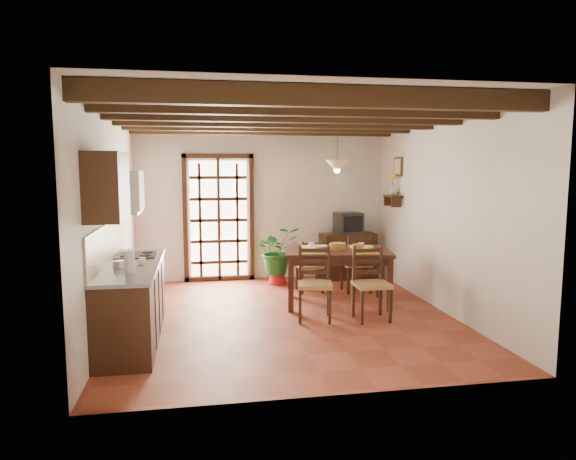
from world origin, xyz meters
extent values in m
plane|color=brown|center=(0.00, 0.00, 0.00)|extent=(5.00, 5.00, 0.00)
cube|color=silver|center=(0.00, 2.50, 1.40)|extent=(4.50, 0.02, 2.80)
cube|color=silver|center=(0.00, -2.50, 1.40)|extent=(4.50, 0.02, 2.80)
cube|color=silver|center=(-2.25, 0.00, 1.40)|extent=(0.02, 5.00, 2.80)
cube|color=silver|center=(2.25, 0.00, 1.40)|extent=(0.02, 5.00, 2.80)
cube|color=white|center=(0.00, 0.00, 2.80)|extent=(4.50, 5.00, 0.02)
cube|color=black|center=(0.00, -2.10, 2.69)|extent=(4.50, 0.14, 0.20)
cube|color=black|center=(0.00, -1.26, 2.69)|extent=(4.50, 0.14, 0.20)
cube|color=black|center=(0.00, -0.42, 2.69)|extent=(4.50, 0.14, 0.20)
cube|color=black|center=(0.00, 0.42, 2.69)|extent=(4.50, 0.14, 0.20)
cube|color=black|center=(0.00, 1.26, 2.69)|extent=(4.50, 0.14, 0.20)
cube|color=black|center=(0.00, 2.10, 2.69)|extent=(4.50, 0.14, 0.20)
cube|color=white|center=(-0.80, 2.49, 1.10)|extent=(1.01, 0.02, 2.11)
cube|color=black|center=(-0.80, 2.44, 2.24)|extent=(1.26, 0.10, 0.08)
cube|color=black|center=(-1.39, 2.44, 1.10)|extent=(0.08, 0.10, 2.28)
cube|color=black|center=(-0.21, 2.44, 1.10)|extent=(0.08, 0.10, 2.28)
cube|color=black|center=(-0.80, 2.42, 1.10)|extent=(1.01, 0.03, 2.02)
cube|color=black|center=(-1.95, -0.60, 0.44)|extent=(0.60, 2.20, 0.88)
cube|color=slate|center=(-1.95, -0.60, 0.90)|extent=(0.64, 2.25, 0.04)
cube|color=tan|center=(-2.23, -0.60, 1.13)|extent=(0.02, 2.20, 0.50)
cube|color=black|center=(-2.08, -1.30, 1.85)|extent=(0.35, 0.80, 0.70)
cube|color=white|center=(-2.05, -0.05, 1.75)|extent=(0.38, 0.60, 0.50)
cube|color=silver|center=(-2.05, -0.05, 1.48)|extent=(0.32, 0.55, 0.04)
cube|color=black|center=(-1.95, -0.05, 0.93)|extent=(0.50, 0.55, 0.02)
cylinder|color=white|center=(-1.90, -1.15, 1.03)|extent=(0.11, 0.11, 0.24)
cylinder|color=silver|center=(-2.05, -0.85, 0.95)|extent=(0.14, 0.14, 0.10)
cube|color=#361911|center=(0.87, 0.49, 0.80)|extent=(1.68, 1.23, 0.05)
cube|color=#361911|center=(0.87, 0.49, 0.72)|extent=(1.51, 1.11, 0.11)
cube|color=#361911|center=(1.63, 0.79, 0.39)|extent=(0.09, 0.09, 0.77)
cube|color=#361911|center=(0.25, 1.03, 0.39)|extent=(0.09, 0.09, 0.77)
cube|color=#361911|center=(1.48, -0.05, 0.39)|extent=(0.09, 0.09, 0.77)
cube|color=#361911|center=(0.11, 0.19, 0.39)|extent=(0.09, 0.09, 0.77)
cube|color=#A88247|center=(0.35, -0.23, 0.48)|extent=(0.53, 0.51, 0.05)
cube|color=black|center=(0.39, -0.05, 0.73)|extent=(0.45, 0.13, 0.50)
cube|color=black|center=(0.35, -0.23, 0.24)|extent=(0.50, 0.49, 0.48)
cube|color=#A88247|center=(1.10, -0.36, 0.49)|extent=(0.46, 0.44, 0.05)
cube|color=black|center=(1.10, -0.18, 0.73)|extent=(0.45, 0.04, 0.50)
cube|color=black|center=(1.10, -0.36, 0.24)|extent=(0.44, 0.42, 0.49)
cube|color=#A88247|center=(0.63, 1.34, 0.43)|extent=(0.42, 0.41, 0.05)
cube|color=black|center=(0.64, 1.18, 0.65)|extent=(0.40, 0.06, 0.44)
cube|color=black|center=(0.63, 1.34, 0.21)|extent=(0.40, 0.39, 0.43)
cube|color=#A88247|center=(1.38, 1.21, 0.47)|extent=(0.45, 0.43, 0.05)
cube|color=black|center=(1.39, 1.03, 0.71)|extent=(0.44, 0.05, 0.48)
cube|color=black|center=(1.38, 1.21, 0.23)|extent=(0.43, 0.41, 0.47)
cube|color=yellow|center=(0.49, 0.25, 0.91)|extent=(0.35, 0.26, 0.01)
cube|color=yellow|center=(1.25, 0.25, 0.91)|extent=(0.35, 0.26, 0.01)
cube|color=yellow|center=(0.49, 0.73, 0.91)|extent=(0.35, 0.26, 0.01)
cube|color=yellow|center=(1.25, 0.73, 0.91)|extent=(0.35, 0.26, 0.01)
cylinder|color=olive|center=(0.87, 0.49, 0.95)|extent=(0.24, 0.24, 0.10)
imported|color=white|center=(0.61, 0.59, 0.86)|extent=(0.28, 0.28, 0.05)
cube|color=black|center=(1.54, 2.23, 0.42)|extent=(1.01, 0.51, 0.84)
cube|color=black|center=(1.54, 2.23, 1.03)|extent=(0.50, 0.46, 0.38)
cube|color=black|center=(1.54, 2.02, 1.03)|extent=(0.36, 0.07, 0.29)
cube|color=white|center=(1.50, 2.48, 1.75)|extent=(0.25, 0.03, 0.32)
cone|color=maroon|center=(0.19, 1.98, 0.11)|extent=(0.33, 0.33, 0.20)
imported|color=#144C19|center=(0.19, 1.98, 0.57)|extent=(2.33, 2.14, 2.18)
cube|color=black|center=(2.14, 1.60, 1.55)|extent=(0.20, 0.42, 0.03)
cube|color=black|center=(2.14, 1.43, 1.46)|extent=(0.18, 0.03, 0.18)
cube|color=black|center=(2.14, 1.77, 1.46)|extent=(0.18, 0.03, 0.18)
imported|color=#B2BFB2|center=(2.14, 1.60, 1.65)|extent=(0.15, 0.15, 0.15)
sphere|color=yellow|center=(2.14, 1.60, 1.86)|extent=(0.14, 0.14, 0.14)
cylinder|color=#144C19|center=(2.14, 1.60, 1.71)|extent=(0.01, 0.01, 0.28)
cube|color=brown|center=(2.23, 1.60, 2.05)|extent=(0.03, 0.32, 0.32)
cube|color=#C3B292|center=(2.21, 1.60, 2.05)|extent=(0.01, 0.26, 0.26)
cylinder|color=black|center=(0.87, 0.59, 2.45)|extent=(0.01, 0.01, 0.70)
cone|color=#FAE6C9|center=(0.87, 0.59, 2.08)|extent=(0.36, 0.36, 0.14)
sphere|color=#FFD88C|center=(0.87, 0.59, 2.00)|extent=(0.09, 0.09, 0.09)
camera|label=1|loc=(-1.16, -6.77, 2.05)|focal=32.00mm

